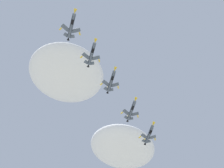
{
  "coord_description": "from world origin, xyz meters",
  "views": [
    {
      "loc": [
        -0.31,
        -3.02,
        1.64
      ],
      "look_at": [
        26.55,
        69.22,
        154.86
      ],
      "focal_mm": 52.15,
      "sensor_mm": 36.0,
      "label": 1
    }
  ],
  "objects_px": {
    "fighter_jet_lead": "(72,25)",
    "fighter_jet_right_outer": "(149,134)",
    "fighter_jet_right_wing": "(111,81)",
    "fighter_jet_left_wing": "(92,53)",
    "fighter_jet_left_outer": "(132,110)"
  },
  "relations": [
    {
      "from": "fighter_jet_lead",
      "to": "fighter_jet_right_outer",
      "type": "xyz_separation_m",
      "value": [
        60.41,
        46.1,
        2.09
      ]
    },
    {
      "from": "fighter_jet_right_wing",
      "to": "fighter_jet_left_wing",
      "type": "bearing_deg",
      "value": 41.53
    },
    {
      "from": "fighter_jet_lead",
      "to": "fighter_jet_right_wing",
      "type": "distance_m",
      "value": 36.95
    },
    {
      "from": "fighter_jet_lead",
      "to": "fighter_jet_left_outer",
      "type": "relative_size",
      "value": 1.0
    },
    {
      "from": "fighter_jet_lead",
      "to": "fighter_jet_right_outer",
      "type": "bearing_deg",
      "value": -138.37
    },
    {
      "from": "fighter_jet_lead",
      "to": "fighter_jet_left_wing",
      "type": "height_order",
      "value": "fighter_jet_left_wing"
    },
    {
      "from": "fighter_jet_left_wing",
      "to": "fighter_jet_right_wing",
      "type": "relative_size",
      "value": 1.0
    },
    {
      "from": "fighter_jet_right_outer",
      "to": "fighter_jet_right_wing",
      "type": "bearing_deg",
      "value": 40.48
    },
    {
      "from": "fighter_jet_left_wing",
      "to": "fighter_jet_right_outer",
      "type": "xyz_separation_m",
      "value": [
        46.48,
        34.44,
        -1.64
      ]
    },
    {
      "from": "fighter_jet_lead",
      "to": "fighter_jet_left_wing",
      "type": "distance_m",
      "value": 18.54
    },
    {
      "from": "fighter_jet_lead",
      "to": "fighter_jet_left_outer",
      "type": "distance_m",
      "value": 57.72
    },
    {
      "from": "fighter_jet_left_wing",
      "to": "fighter_jet_left_outer",
      "type": "bearing_deg",
      "value": -138.46
    },
    {
      "from": "fighter_jet_right_wing",
      "to": "fighter_jet_lead",
      "type": "bearing_deg",
      "value": 42.86
    },
    {
      "from": "fighter_jet_lead",
      "to": "fighter_jet_left_outer",
      "type": "bearing_deg",
      "value": -137.62
    },
    {
      "from": "fighter_jet_right_wing",
      "to": "fighter_jet_right_outer",
      "type": "bearing_deg",
      "value": -139.52
    }
  ]
}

